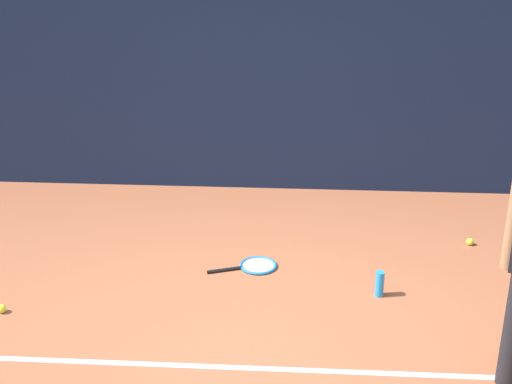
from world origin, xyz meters
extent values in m
plane|color=#9E5638|center=(0.00, 0.00, 0.00)|extent=(12.00, 12.00, 0.00)
cube|color=#141E38|center=(0.00, 3.00, 1.35)|extent=(10.00, 0.10, 2.70)
cube|color=white|center=(0.00, -0.30, 0.00)|extent=(9.00, 0.05, 0.00)
cylinder|color=black|center=(-0.31, 1.04, 0.01)|extent=(0.29, 0.13, 0.03)
torus|color=#1E72BF|center=(-0.03, 1.14, 0.01)|extent=(0.41, 0.41, 0.02)
cylinder|color=#B2B2B2|center=(-0.03, 1.14, 0.01)|extent=(0.35, 0.35, 0.00)
sphere|color=#CCE033|center=(1.88, 1.68, 0.03)|extent=(0.07, 0.07, 0.07)
sphere|color=#CCE033|center=(-1.94, 0.28, 0.03)|extent=(0.07, 0.07, 0.07)
cylinder|color=#268CD8|center=(0.96, 0.72, 0.11)|extent=(0.07, 0.07, 0.21)
camera|label=1|loc=(0.30, -4.22, 2.90)|focal=49.38mm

